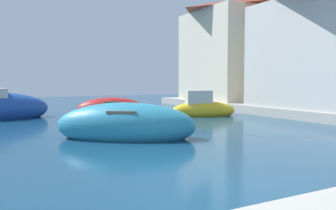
{
  "coord_description": "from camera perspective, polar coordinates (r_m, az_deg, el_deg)",
  "views": [
    {
      "loc": [
        -3.49,
        -5.01,
        1.96
      ],
      "look_at": [
        3.93,
        9.17,
        0.84
      ],
      "focal_mm": 36.43,
      "sensor_mm": 36.0,
      "label": 1
    }
  ],
  "objects": [
    {
      "name": "ground",
      "position": [
        6.41,
        7.09,
        -13.8
      ],
      "size": [
        80.0,
        80.0,
        0.0
      ],
      "primitive_type": "plane",
      "color": "navy"
    },
    {
      "name": "moored_boat_0",
      "position": [
        11.73,
        -7.09,
        -3.43
      ],
      "size": [
        4.99,
        4.09,
        1.6
      ],
      "rotation": [
        0.0,
        0.0,
        2.57
      ],
      "color": "teal",
      "rests_on": "ground"
    },
    {
      "name": "moored_boat_1",
      "position": [
        19.39,
        -9.45,
        -0.72
      ],
      "size": [
        4.12,
        2.71,
        1.35
      ],
      "rotation": [
        0.0,
        0.0,
        5.94
      ],
      "color": "#B21E1E",
      "rests_on": "ground"
    },
    {
      "name": "moored_boat_4",
      "position": [
        19.23,
        5.88,
        -0.65
      ],
      "size": [
        3.88,
        2.12,
        1.68
      ],
      "rotation": [
        0.0,
        0.0,
        6.02
      ],
      "color": "gold",
      "rests_on": "ground"
    },
    {
      "name": "waterfront_building_annex",
      "position": [
        27.04,
        10.21,
        9.1
      ],
      "size": [
        5.6,
        6.9,
        7.67
      ],
      "color": "beige",
      "rests_on": "quay_promenade"
    }
  ]
}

